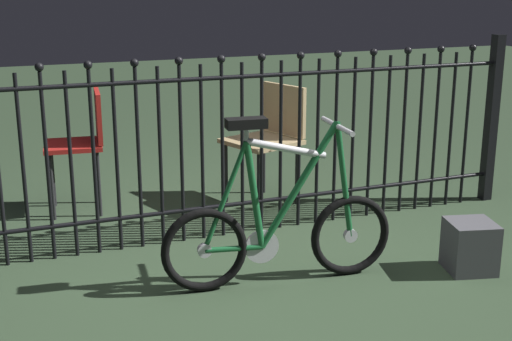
% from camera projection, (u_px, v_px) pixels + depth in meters
% --- Properties ---
extents(ground_plane, '(20.00, 20.00, 0.00)m').
position_uv_depth(ground_plane, '(266.00, 282.00, 3.69)').
color(ground_plane, '#2F422C').
extents(iron_fence, '(4.09, 0.07, 1.17)m').
position_uv_depth(iron_fence, '(210.00, 144.00, 4.18)').
color(iron_fence, black).
rests_on(iron_fence, ground).
extents(bicycle, '(1.23, 0.40, 0.89)m').
position_uv_depth(bicycle, '(279.00, 228.00, 3.61)').
color(bicycle, black).
rests_on(bicycle, ground).
extents(chair_tan, '(0.56, 0.56, 0.82)m').
position_uv_depth(chair_tan, '(270.00, 132.00, 4.90)').
color(chair_tan, black).
rests_on(chair_tan, ground).
extents(chair_red, '(0.42, 0.42, 0.82)m').
position_uv_depth(chair_red, '(84.00, 137.00, 4.70)').
color(chair_red, black).
rests_on(chair_red, ground).
extents(display_crate, '(0.30, 0.30, 0.28)m').
position_uv_depth(display_crate, '(470.00, 246.00, 3.81)').
color(display_crate, '#4C4C51').
rests_on(display_crate, ground).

